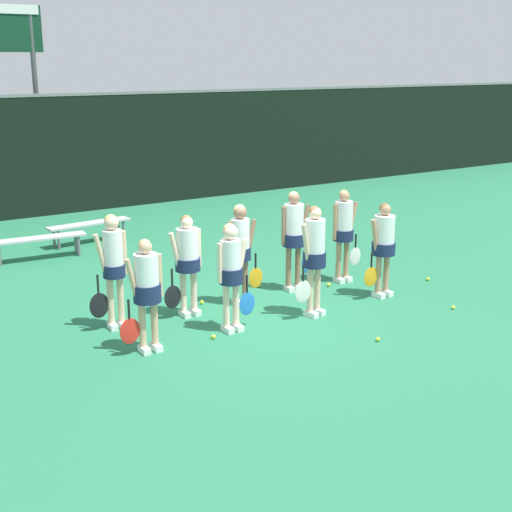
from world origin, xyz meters
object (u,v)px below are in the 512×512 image
(player_3, at_px, (383,242))
(tennis_ball_0, at_px, (453,307))
(player_4, at_px, (113,262))
(player_7, at_px, (294,232))
(tennis_ball_1, at_px, (428,279))
(bench_courtside, at_px, (38,240))
(tennis_ball_3, at_px, (378,339))
(player_1, at_px, (231,268))
(player_5, at_px, (187,257))
(tennis_ball_2, at_px, (214,337))
(player_2, at_px, (314,252))
(tennis_ball_5, at_px, (329,285))
(tennis_ball_4, at_px, (202,302))
(player_0, at_px, (146,287))
(bench_far, at_px, (89,225))
(player_8, at_px, (344,228))
(player_6, at_px, (241,246))
(tennis_ball_6, at_px, (259,285))

(player_3, relative_size, tennis_ball_0, 25.76)
(player_4, relative_size, player_7, 1.00)
(player_7, height_order, tennis_ball_1, player_7)
(bench_courtside, height_order, tennis_ball_3, bench_courtside)
(player_1, bearing_deg, player_5, 102.64)
(player_1, xyz_separation_m, player_4, (-1.45, 1.07, 0.06))
(tennis_ball_2, bearing_deg, player_2, 0.53)
(tennis_ball_5, bearing_deg, player_4, 177.93)
(player_7, height_order, tennis_ball_5, player_7)
(bench_courtside, xyz_separation_m, tennis_ball_4, (1.50, -4.29, -0.38))
(bench_courtside, bearing_deg, player_4, -87.68)
(player_2, height_order, player_3, player_2)
(player_5, bearing_deg, tennis_ball_4, 38.51)
(player_2, distance_m, tennis_ball_1, 3.15)
(player_0, bearing_deg, bench_far, 77.53)
(player_2, bearing_deg, player_8, 25.28)
(player_1, distance_m, tennis_ball_5, 2.94)
(player_3, relative_size, tennis_ball_3, 25.19)
(bench_courtside, height_order, player_2, player_2)
(player_5, distance_m, tennis_ball_5, 3.01)
(player_7, distance_m, tennis_ball_1, 2.82)
(player_1, xyz_separation_m, tennis_ball_5, (2.62, 0.92, -0.96))
(tennis_ball_3, bearing_deg, player_8, 60.86)
(player_0, relative_size, player_7, 0.91)
(tennis_ball_4, bearing_deg, player_5, -140.88)
(player_4, distance_m, player_8, 4.48)
(player_0, height_order, player_3, player_3)
(player_2, bearing_deg, player_3, -6.85)
(tennis_ball_3, bearing_deg, player_0, 153.33)
(player_0, relative_size, player_5, 0.99)
(bench_courtside, relative_size, tennis_ball_2, 29.16)
(player_7, relative_size, tennis_ball_2, 26.51)
(player_1, distance_m, tennis_ball_2, 1.06)
(player_6, bearing_deg, tennis_ball_0, -30.63)
(player_4, bearing_deg, tennis_ball_4, 12.41)
(player_0, distance_m, player_2, 2.87)
(player_6, bearing_deg, player_8, 8.36)
(bench_courtside, relative_size, player_0, 1.20)
(bench_courtside, bearing_deg, tennis_ball_1, -39.39)
(tennis_ball_1, bearing_deg, player_7, 159.20)
(player_8, height_order, tennis_ball_1, player_8)
(player_6, xyz_separation_m, tennis_ball_6, (0.75, 0.61, -0.99))
(player_6, bearing_deg, player_2, -51.29)
(player_0, bearing_deg, player_4, 92.60)
(player_1, height_order, tennis_ball_2, player_1)
(player_1, height_order, tennis_ball_6, player_1)
(bench_courtside, xyz_separation_m, tennis_ball_0, (4.90, -6.79, -0.38))
(player_8, height_order, tennis_ball_2, player_8)
(player_6, bearing_deg, bench_far, 103.72)
(player_4, relative_size, tennis_ball_3, 27.17)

